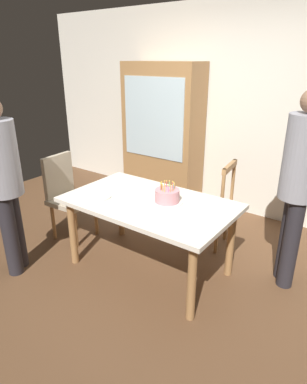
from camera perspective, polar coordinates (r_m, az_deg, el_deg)
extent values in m
plane|color=brown|center=(3.40, -0.70, -12.82)|extent=(6.40, 6.40, 0.00)
cube|color=silver|center=(4.46, 13.92, 13.15)|extent=(6.40, 0.10, 2.60)
cube|color=silver|center=(3.05, -0.76, -1.88)|extent=(1.55, 0.92, 0.04)
cylinder|color=#9E7042|center=(3.40, -13.70, -6.73)|extent=(0.07, 0.07, 0.69)
cylinder|color=#9E7042|center=(2.65, 6.57, -15.17)|extent=(0.07, 0.07, 0.69)
cylinder|color=#9E7042|center=(3.84, -5.59, -2.65)|extent=(0.07, 0.07, 0.69)
cylinder|color=#9E7042|center=(3.21, 13.08, -8.51)|extent=(0.07, 0.07, 0.69)
cylinder|color=silver|center=(3.01, 2.36, -1.71)|extent=(0.28, 0.28, 0.01)
cylinder|color=#D18C93|center=(2.98, 2.37, -0.60)|extent=(0.22, 0.22, 0.11)
cylinder|color=#F2994C|center=(2.92, 3.34, 0.64)|extent=(0.01, 0.01, 0.05)
sphere|color=#FFC64C|center=(2.90, 3.36, 1.26)|extent=(0.01, 0.01, 0.01)
cylinder|color=yellow|center=(2.95, 3.57, 0.88)|extent=(0.01, 0.01, 0.05)
sphere|color=#FFC64C|center=(2.94, 3.59, 1.49)|extent=(0.01, 0.01, 0.01)
cylinder|color=#4C7FE5|center=(2.97, 3.48, 1.06)|extent=(0.01, 0.01, 0.05)
sphere|color=#FFC64C|center=(2.96, 3.50, 1.66)|extent=(0.01, 0.01, 0.01)
cylinder|color=#E54C4C|center=(2.99, 3.28, 1.18)|extent=(0.01, 0.01, 0.05)
sphere|color=#FFC64C|center=(2.98, 3.29, 1.78)|extent=(0.01, 0.01, 0.01)
cylinder|color=#66CC72|center=(3.00, 2.72, 1.31)|extent=(0.01, 0.01, 0.05)
sphere|color=#FFC64C|center=(2.99, 2.73, 1.91)|extent=(0.01, 0.01, 0.01)
cylinder|color=#E54C4C|center=(3.01, 2.24, 1.33)|extent=(0.01, 0.01, 0.05)
sphere|color=#FFC64C|center=(2.99, 2.25, 1.93)|extent=(0.01, 0.01, 0.01)
cylinder|color=#F2994C|center=(3.00, 1.91, 1.30)|extent=(0.01, 0.01, 0.05)
sphere|color=#FFC64C|center=(2.99, 1.92, 1.90)|extent=(0.01, 0.01, 0.01)
cylinder|color=yellow|center=(2.98, 1.39, 1.14)|extent=(0.01, 0.01, 0.05)
sphere|color=#FFC64C|center=(2.97, 1.40, 1.74)|extent=(0.01, 0.01, 0.01)
cylinder|color=#66CC72|center=(2.95, 1.23, 0.96)|extent=(0.01, 0.01, 0.05)
sphere|color=#FFC64C|center=(2.94, 1.24, 1.57)|extent=(0.01, 0.01, 0.01)
cylinder|color=#E54C4C|center=(2.93, 1.27, 0.81)|extent=(0.01, 0.01, 0.05)
sphere|color=#FFC64C|center=(2.92, 1.28, 1.42)|extent=(0.01, 0.01, 0.01)
cylinder|color=yellow|center=(2.91, 1.52, 0.64)|extent=(0.01, 0.01, 0.05)
sphere|color=#FFC64C|center=(2.90, 1.53, 1.26)|extent=(0.01, 0.01, 0.01)
cylinder|color=yellow|center=(2.90, 1.92, 0.53)|extent=(0.01, 0.01, 0.05)
sphere|color=#FFC64C|center=(2.89, 1.93, 1.15)|extent=(0.01, 0.01, 0.01)
cylinder|color=#D872CC|center=(2.89, 2.53, 0.49)|extent=(0.01, 0.01, 0.05)
sphere|color=#FFC64C|center=(2.88, 2.54, 1.11)|extent=(0.01, 0.01, 0.01)
cylinder|color=#F2994C|center=(2.90, 2.95, 0.53)|extent=(0.01, 0.01, 0.05)
sphere|color=#FFC64C|center=(2.89, 2.96, 1.14)|extent=(0.01, 0.01, 0.01)
cylinder|color=silver|center=(3.15, -9.26, -0.83)|extent=(0.22, 0.22, 0.01)
cylinder|color=silver|center=(3.23, 0.33, 0.07)|extent=(0.22, 0.22, 0.01)
cube|color=silver|center=(3.27, -11.18, -0.20)|extent=(0.18, 0.02, 0.01)
cube|color=silver|center=(3.33, -1.87, 0.65)|extent=(0.18, 0.04, 0.01)
cube|color=silver|center=(2.74, 1.96, -4.28)|extent=(0.18, 0.05, 0.01)
cube|color=beige|center=(3.66, 9.33, -2.29)|extent=(0.49, 0.49, 0.05)
cylinder|color=#9E7042|center=(3.96, 7.65, -4.05)|extent=(0.04, 0.04, 0.42)
cylinder|color=#9E7042|center=(3.68, 5.70, -6.12)|extent=(0.04, 0.04, 0.42)
cylinder|color=#9E7042|center=(3.87, 12.35, -5.06)|extent=(0.04, 0.04, 0.42)
cylinder|color=#9E7042|center=(3.58, 10.74, -7.28)|extent=(0.04, 0.04, 0.42)
cylinder|color=#9E7042|center=(3.68, 13.45, 1.69)|extent=(0.04, 0.04, 0.50)
cylinder|color=#9E7042|center=(3.35, 11.75, -0.17)|extent=(0.04, 0.04, 0.50)
cube|color=#9E7042|center=(3.44, 12.94, 4.22)|extent=(0.09, 0.40, 0.06)
cube|color=tan|center=(3.84, -13.62, -1.45)|extent=(0.47, 0.47, 0.05)
cylinder|color=#9E7042|center=(3.73, -13.26, -6.24)|extent=(0.04, 0.04, 0.42)
cylinder|color=#9E7042|center=(3.94, -9.82, -4.31)|extent=(0.04, 0.04, 0.42)
cylinder|color=#9E7042|center=(3.95, -16.80, -4.90)|extent=(0.04, 0.04, 0.42)
cylinder|color=#9E7042|center=(4.16, -13.36, -3.16)|extent=(0.04, 0.04, 0.42)
cube|color=tan|center=(3.89, -16.04, 2.56)|extent=(0.08, 0.40, 0.50)
cylinder|color=#262328|center=(3.39, -23.35, -6.97)|extent=(0.14, 0.14, 0.80)
cylinder|color=#262328|center=(3.50, -22.52, -5.96)|extent=(0.14, 0.14, 0.80)
cylinder|color=gray|center=(3.18, -24.86, 5.24)|extent=(0.32, 0.32, 0.67)
cylinder|color=#262328|center=(3.29, 21.97, -7.23)|extent=(0.14, 0.14, 0.84)
cylinder|color=#262328|center=(3.18, 22.43, -8.36)|extent=(0.14, 0.14, 0.84)
cylinder|color=gray|center=(2.95, 24.33, 5.35)|extent=(0.32, 0.32, 0.70)
cube|color=#9E7042|center=(4.70, 1.56, 9.86)|extent=(1.10, 0.44, 1.90)
cube|color=silver|center=(4.47, -0.08, 12.50)|extent=(0.94, 0.01, 1.04)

